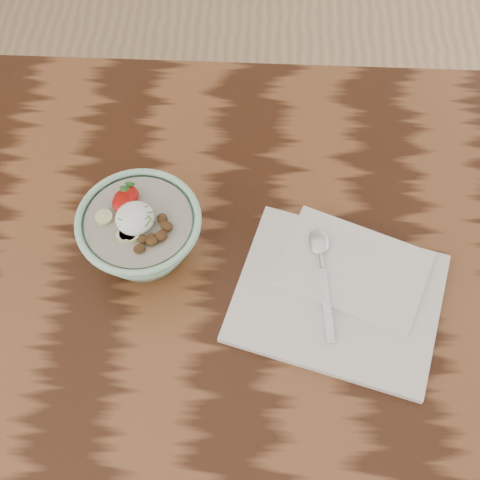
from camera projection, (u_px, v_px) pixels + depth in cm
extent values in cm
cube|color=#371B0D|center=(96.00, 296.00, 95.59)|extent=(160.00, 90.00, 4.00)
cylinder|color=#A0D8B8|center=(146.00, 253.00, 96.31)|extent=(7.47, 7.47, 1.07)
torus|color=#A0D8B8|center=(138.00, 220.00, 88.81)|extent=(16.98, 16.98, 0.98)
cylinder|color=#AAA38D|center=(139.00, 222.00, 89.27)|extent=(14.40, 14.40, 0.89)
ellipsoid|color=white|center=(135.00, 218.00, 87.89)|extent=(5.22, 5.22, 2.87)
ellipsoid|color=#9F0B07|center=(124.00, 199.00, 89.73)|extent=(2.78, 3.06, 1.53)
cone|color=#286623|center=(124.00, 190.00, 90.11)|extent=(1.40, 1.03, 1.52)
ellipsoid|color=#9F0B07|center=(126.00, 200.00, 89.73)|extent=(2.53, 2.78, 1.39)
cone|color=#286623|center=(126.00, 192.00, 90.06)|extent=(1.40, 1.03, 1.52)
ellipsoid|color=#9F0B07|center=(129.00, 195.00, 90.09)|extent=(2.73, 3.00, 1.50)
cone|color=#286623|center=(130.00, 186.00, 90.45)|extent=(1.40, 1.03, 1.52)
ellipsoid|color=#9F0B07|center=(123.00, 202.00, 89.37)|extent=(3.05, 3.36, 1.68)
cone|color=#286623|center=(125.00, 193.00, 89.81)|extent=(1.40, 1.03, 1.52)
cylinder|color=beige|center=(104.00, 217.00, 88.68)|extent=(2.31, 2.31, 0.70)
cylinder|color=beige|center=(128.00, 235.00, 87.32)|extent=(2.30, 2.30, 0.70)
cylinder|color=beige|center=(123.00, 235.00, 87.26)|extent=(1.82, 1.82, 0.70)
cylinder|color=beige|center=(132.00, 235.00, 87.27)|extent=(2.03, 2.03, 0.70)
ellipsoid|color=#4D3016|center=(152.00, 237.00, 87.07)|extent=(1.64, 1.68, 0.81)
ellipsoid|color=#4D3016|center=(162.00, 217.00, 88.62)|extent=(1.63, 1.51, 0.92)
ellipsoid|color=#4D3016|center=(162.00, 219.00, 88.43)|extent=(1.57, 1.60, 0.80)
ellipsoid|color=#4D3016|center=(161.00, 236.00, 87.04)|extent=(2.00, 2.05, 1.26)
ellipsoid|color=#4D3016|center=(139.00, 249.00, 86.06)|extent=(1.82, 1.70, 0.78)
ellipsoid|color=#4D3016|center=(152.00, 241.00, 86.61)|extent=(1.76, 1.63, 1.14)
ellipsoid|color=#4D3016|center=(144.00, 239.00, 86.75)|extent=(1.83, 1.57, 1.11)
ellipsoid|color=#4D3016|center=(167.00, 226.00, 87.72)|extent=(2.22, 2.09, 1.03)
cylinder|color=#528337|center=(149.00, 222.00, 86.39)|extent=(0.98, 1.45, 0.24)
cylinder|color=#528337|center=(145.00, 207.00, 87.65)|extent=(0.90, 0.19, 0.21)
cylinder|color=#528337|center=(150.00, 218.00, 86.71)|extent=(1.17, 1.19, 0.23)
cylinder|color=#528337|center=(129.00, 207.00, 87.63)|extent=(1.06, 0.83, 0.22)
cylinder|color=#528337|center=(134.00, 212.00, 87.21)|extent=(1.59, 0.44, 0.23)
cylinder|color=#528337|center=(137.00, 222.00, 86.43)|extent=(0.67, 0.89, 0.21)
cylinder|color=#528337|center=(129.00, 209.00, 87.45)|extent=(0.83, 1.15, 0.22)
cylinder|color=#528337|center=(151.00, 212.00, 87.19)|extent=(1.17, 0.53, 0.22)
cylinder|color=#528337|center=(146.00, 219.00, 86.67)|extent=(1.26, 1.11, 0.23)
cylinder|color=#528337|center=(132.00, 212.00, 87.19)|extent=(0.82, 1.34, 0.23)
cylinder|color=#528337|center=(122.00, 220.00, 86.56)|extent=(1.36, 0.74, 0.23)
cube|color=white|center=(338.00, 298.00, 92.65)|extent=(32.62, 28.90, 1.06)
cube|color=white|center=(353.00, 268.00, 94.04)|extent=(23.88, 20.26, 0.64)
cube|color=silver|center=(327.00, 305.00, 90.62)|extent=(2.08, 11.23, 0.34)
cylinder|color=silver|center=(321.00, 259.00, 94.06)|extent=(0.94, 2.97, 0.68)
ellipsoid|color=silver|center=(319.00, 241.00, 95.38)|extent=(3.37, 4.71, 0.93)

